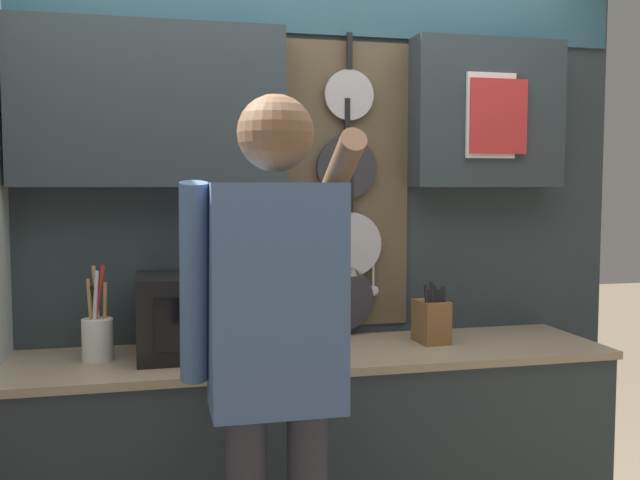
{
  "coord_description": "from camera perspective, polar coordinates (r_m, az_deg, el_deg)",
  "views": [
    {
      "loc": [
        -0.62,
        -2.65,
        1.52
      ],
      "look_at": [
        0.06,
        0.18,
        1.3
      ],
      "focal_mm": 40.0,
      "sensor_mm": 36.0,
      "label": 1
    }
  ],
  "objects": [
    {
      "name": "person",
      "position": [
        2.08,
        -3.56,
        -8.21
      ],
      "size": [
        0.54,
        0.63,
        1.77
      ],
      "color": "#383842",
      "rests_on": "ground_plane"
    },
    {
      "name": "microwave",
      "position": [
        2.73,
        -8.76,
        -5.9
      ],
      "size": [
        0.54,
        0.36,
        0.31
      ],
      "color": "black",
      "rests_on": "base_cabinet_counter"
    },
    {
      "name": "knife_block",
      "position": [
        2.95,
        8.9,
        -6.38
      ],
      "size": [
        0.12,
        0.16,
        0.25
      ],
      "color": "brown",
      "rests_on": "base_cabinet_counter"
    },
    {
      "name": "back_wall_unit",
      "position": [
        2.97,
        -1.64,
        4.04
      ],
      "size": [
        2.86,
        0.23,
        2.5
      ],
      "color": "#2D383D",
      "rests_on": "ground_plane"
    },
    {
      "name": "utensil_crock",
      "position": [
        2.74,
        -17.38,
        -7.31
      ],
      "size": [
        0.11,
        0.11,
        0.35
      ],
      "color": "white",
      "rests_on": "base_cabinet_counter"
    },
    {
      "name": "base_cabinet_counter",
      "position": [
        2.92,
        -0.26,
        -17.35
      ],
      "size": [
        2.29,
        0.59,
        0.88
      ],
      "color": "#2D383D",
      "rests_on": "ground_plane"
    }
  ]
}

